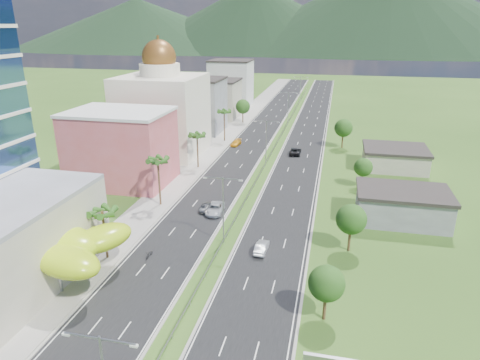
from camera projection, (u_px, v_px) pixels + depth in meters
The scene contains 33 objects.
ground at pixel (205, 278), 57.66m from camera, with size 500.00×500.00×0.00m, color #2D5119.
road_left at pixel (263, 127), 141.61m from camera, with size 11.00×260.00×0.04m, color black.
road_right at pixel (309, 129), 138.52m from camera, with size 11.00×260.00×0.04m, color black.
sidewalk_left at pixel (235, 125), 143.56m from camera, with size 7.00×260.00×0.12m, color gray.
median_guardrail at pixel (278, 140), 123.37m from camera, with size 0.10×216.06×0.76m.
streetlight_median_b at pixel (223, 204), 64.49m from camera, with size 6.04×0.25×11.00m.
streetlight_median_c at pixel (266, 138), 101.12m from camera, with size 6.04×0.25×11.00m.
streetlight_median_d at pixel (288, 105), 142.33m from camera, with size 6.04×0.25×11.00m.
streetlight_median_e at pixel (300, 87), 183.54m from camera, with size 6.04×0.25×11.00m.
lime_canopy at pixel (50, 244), 56.39m from camera, with size 18.00×15.00×7.40m.
pink_shophouse at pixel (121, 149), 90.14m from camera, with size 20.00×15.00×15.00m, color #C75352.
domed_building at pixel (162, 110), 109.87m from camera, with size 20.00×20.00×28.70m.
midrise_grey at pixel (197, 106), 133.72m from camera, with size 16.00×15.00×16.00m, color slate.
midrise_beige at pixel (216, 99), 154.38m from camera, with size 16.00×15.00×13.00m, color #A6A088.
midrise_white at pixel (231, 84), 174.59m from camera, with size 16.00×15.00×18.00m, color silver.
shed_near at pixel (402, 207), 73.92m from camera, with size 15.00×10.00×5.00m, color slate.
shed_far at pixel (394, 159), 101.09m from camera, with size 14.00×12.00×4.40m, color #A6A088.
palm_tree_b at pixel (102, 214), 60.24m from camera, with size 3.60×3.60×8.10m.
palm_tree_c at pixel (158, 162), 78.06m from camera, with size 3.60×3.60×9.60m.
palm_tree_d at pixel (197, 137), 99.46m from camera, with size 3.60×3.60×8.60m.
palm_tree_e at pixel (224, 113), 122.09m from camera, with size 3.60×3.60×9.40m.
leafy_tree_lfar at pixel (243, 107), 145.92m from camera, with size 4.90×4.90×8.05m.
leafy_tree_ra at pixel (327, 284), 48.13m from camera, with size 4.20×4.20×6.90m.
leafy_tree_rb at pixel (351, 219), 62.95m from camera, with size 4.55×4.55×7.47m.
leafy_tree_rc at pixel (363, 167), 88.25m from camera, with size 3.85×3.85×6.33m.
leafy_tree_rd at pixel (344, 128), 116.13m from camera, with size 4.90×4.90×8.05m.
mountain_ridge at pixel (382, 55), 457.40m from camera, with size 860.00×140.00×90.00m, color black, non-canonical shape.
car_dark_left at pixel (206, 207), 78.13m from camera, with size 1.37×3.92×1.29m, color black.
car_silver_mid_left at pixel (215, 209), 77.18m from camera, with size 2.71×5.88×1.63m, color #B8BCC1.
car_yellow_far_left at pixel (236, 143), 120.01m from camera, with size 2.03×4.98×1.45m, color gold.
car_silver_right at pixel (262, 247), 64.06m from camera, with size 1.60×4.58×1.51m, color #B8BCC1.
car_dark_far_right at pixel (295, 151), 111.87m from camera, with size 2.72×5.90×1.64m, color black.
motorcycle at pixel (149, 253), 62.59m from camera, with size 0.62×2.06×1.32m, color black.
Camera 1 is at (15.50, -47.29, 32.34)m, focal length 32.00 mm.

